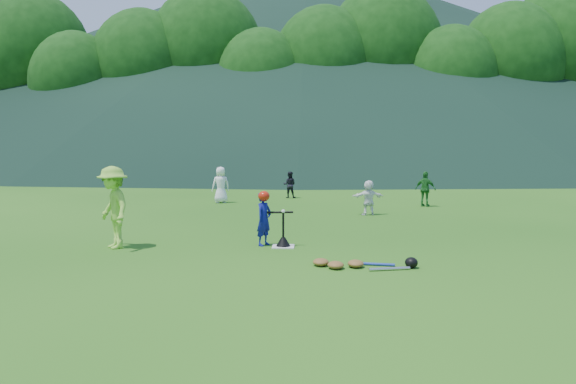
{
  "coord_description": "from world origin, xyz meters",
  "views": [
    {
      "loc": [
        0.54,
        -11.34,
        2.2
      ],
      "look_at": [
        0.0,
        2.5,
        0.9
      ],
      "focal_mm": 35.0,
      "sensor_mm": 36.0,
      "label": 1
    }
  ],
  "objects_px": {
    "fielder_c": "(425,189)",
    "fielder_a": "(221,185)",
    "fielder_b": "(290,185)",
    "equipment_pile": "(356,264)",
    "batter_child": "(264,219)",
    "fielder_d": "(368,198)",
    "batting_tee": "(283,241)",
    "home_plate": "(283,246)",
    "adult_coach": "(113,207)"
  },
  "relations": [
    {
      "from": "adult_coach",
      "to": "fielder_d",
      "type": "height_order",
      "value": "adult_coach"
    },
    {
      "from": "fielder_b",
      "to": "equipment_pile",
      "type": "distance_m",
      "value": 11.62
    },
    {
      "from": "adult_coach",
      "to": "equipment_pile",
      "type": "height_order",
      "value": "adult_coach"
    },
    {
      "from": "fielder_b",
      "to": "batting_tee",
      "type": "distance_m",
      "value": 9.72
    },
    {
      "from": "adult_coach",
      "to": "batting_tee",
      "type": "relative_size",
      "value": 2.45
    },
    {
      "from": "batter_child",
      "to": "fielder_d",
      "type": "xyz_separation_m",
      "value": [
        2.66,
        4.84,
        -0.04
      ]
    },
    {
      "from": "home_plate",
      "to": "fielder_d",
      "type": "distance_m",
      "value": 5.5
    },
    {
      "from": "batter_child",
      "to": "equipment_pile",
      "type": "xyz_separation_m",
      "value": [
        1.75,
        -1.95,
        -0.49
      ]
    },
    {
      "from": "equipment_pile",
      "to": "batting_tee",
      "type": "bearing_deg",
      "value": 126.69
    },
    {
      "from": "home_plate",
      "to": "adult_coach",
      "type": "xyz_separation_m",
      "value": [
        -3.42,
        -0.26,
        0.82
      ]
    },
    {
      "from": "batter_child",
      "to": "fielder_b",
      "type": "distance_m",
      "value": 9.55
    },
    {
      "from": "home_plate",
      "to": "equipment_pile",
      "type": "distance_m",
      "value": 2.24
    },
    {
      "from": "fielder_d",
      "to": "batting_tee",
      "type": "xyz_separation_m",
      "value": [
        -2.25,
        -5.0,
        -0.38
      ]
    },
    {
      "from": "home_plate",
      "to": "fielder_c",
      "type": "relative_size",
      "value": 0.39
    },
    {
      "from": "batter_child",
      "to": "fielder_d",
      "type": "relative_size",
      "value": 1.09
    },
    {
      "from": "fielder_a",
      "to": "batting_tee",
      "type": "relative_size",
      "value": 1.85
    },
    {
      "from": "home_plate",
      "to": "batting_tee",
      "type": "distance_m",
      "value": 0.12
    },
    {
      "from": "fielder_a",
      "to": "batting_tee",
      "type": "xyz_separation_m",
      "value": [
        2.56,
        -7.98,
        -0.5
      ]
    },
    {
      "from": "fielder_b",
      "to": "adult_coach",
      "type": "bearing_deg",
      "value": 78.78
    },
    {
      "from": "adult_coach",
      "to": "batting_tee",
      "type": "distance_m",
      "value": 3.5
    },
    {
      "from": "equipment_pile",
      "to": "fielder_b",
      "type": "bearing_deg",
      "value": 97.73
    },
    {
      "from": "batting_tee",
      "to": "fielder_a",
      "type": "bearing_deg",
      "value": 107.77
    },
    {
      "from": "fielder_d",
      "to": "batter_child",
      "type": "bearing_deg",
      "value": 49.51
    },
    {
      "from": "fielder_b",
      "to": "equipment_pile",
      "type": "bearing_deg",
      "value": 104.31
    },
    {
      "from": "batter_child",
      "to": "fielder_d",
      "type": "bearing_deg",
      "value": 2.68
    },
    {
      "from": "batting_tee",
      "to": "equipment_pile",
      "type": "xyz_separation_m",
      "value": [
        1.34,
        -1.8,
        -0.06
      ]
    },
    {
      "from": "batter_child",
      "to": "batting_tee",
      "type": "xyz_separation_m",
      "value": [
        0.41,
        -0.16,
        -0.43
      ]
    },
    {
      "from": "adult_coach",
      "to": "fielder_b",
      "type": "xyz_separation_m",
      "value": [
        3.2,
        9.97,
        -0.33
      ]
    },
    {
      "from": "fielder_d",
      "to": "fielder_b",
      "type": "bearing_deg",
      "value": -73.98
    },
    {
      "from": "home_plate",
      "to": "batter_child",
      "type": "bearing_deg",
      "value": 159.09
    },
    {
      "from": "batter_child",
      "to": "fielder_c",
      "type": "xyz_separation_m",
      "value": [
        4.75,
        7.0,
        0.02
      ]
    },
    {
      "from": "fielder_a",
      "to": "fielder_d",
      "type": "relative_size",
      "value": 1.23
    },
    {
      "from": "fielder_d",
      "to": "equipment_pile",
      "type": "xyz_separation_m",
      "value": [
        -0.91,
        -6.79,
        -0.45
      ]
    },
    {
      "from": "fielder_d",
      "to": "fielder_c",
      "type": "bearing_deg",
      "value": -145.66
    },
    {
      "from": "fielder_a",
      "to": "fielder_c",
      "type": "height_order",
      "value": "fielder_a"
    },
    {
      "from": "equipment_pile",
      "to": "batter_child",
      "type": "bearing_deg",
      "value": 131.81
    },
    {
      "from": "fielder_b",
      "to": "fielder_d",
      "type": "xyz_separation_m",
      "value": [
        2.47,
        -4.71,
        0.01
      ]
    },
    {
      "from": "batter_child",
      "to": "fielder_c",
      "type": "height_order",
      "value": "fielder_c"
    },
    {
      "from": "adult_coach",
      "to": "fielder_a",
      "type": "height_order",
      "value": "adult_coach"
    },
    {
      "from": "adult_coach",
      "to": "home_plate",
      "type": "bearing_deg",
      "value": 57.02
    },
    {
      "from": "fielder_b",
      "to": "fielder_c",
      "type": "xyz_separation_m",
      "value": [
        4.56,
        -2.55,
        0.08
      ]
    },
    {
      "from": "fielder_a",
      "to": "batter_child",
      "type": "bearing_deg",
      "value": 82.76
    },
    {
      "from": "fielder_a",
      "to": "fielder_d",
      "type": "height_order",
      "value": "fielder_a"
    },
    {
      "from": "fielder_b",
      "to": "fielder_d",
      "type": "bearing_deg",
      "value": 124.29
    },
    {
      "from": "home_plate",
      "to": "fielder_b",
      "type": "distance_m",
      "value": 9.72
    },
    {
      "from": "fielder_c",
      "to": "fielder_a",
      "type": "bearing_deg",
      "value": 23.0
    },
    {
      "from": "fielder_d",
      "to": "home_plate",
      "type": "bearing_deg",
      "value": 54.04
    },
    {
      "from": "fielder_c",
      "to": "batting_tee",
      "type": "distance_m",
      "value": 8.38
    },
    {
      "from": "fielder_d",
      "to": "equipment_pile",
      "type": "relative_size",
      "value": 0.57
    },
    {
      "from": "fielder_b",
      "to": "fielder_d",
      "type": "height_order",
      "value": "fielder_d"
    }
  ]
}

